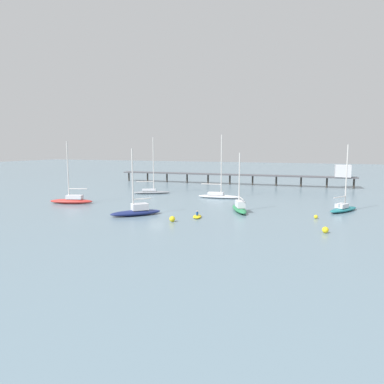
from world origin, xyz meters
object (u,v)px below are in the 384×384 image
mooring_buoy_near (172,219)px  dinghy_yellow (197,216)px  sailboat_red (72,200)px  sailboat_white (218,195)px  sailboat_teal (343,208)px  pier (270,174)px  sailboat_green (239,207)px  sailboat_navy (137,211)px  sailboat_gray (151,191)px  mooring_buoy_inner (316,217)px  mooring_buoy_mid (325,230)px

mooring_buoy_near → dinghy_yellow: bearing=61.0°
sailboat_red → mooring_buoy_near: size_ratio=13.97×
sailboat_white → sailboat_teal: (24.73, -7.95, -0.05)m
pier → sailboat_green: bearing=-88.3°
sailboat_red → sailboat_navy: bearing=-18.7°
pier → mooring_buoy_near: bearing=-96.4°
sailboat_gray → sailboat_green: size_ratio=1.32×
sailboat_green → sailboat_teal: sailboat_teal is taller
sailboat_green → sailboat_white: bearing=119.1°
sailboat_navy → mooring_buoy_inner: size_ratio=18.37×
sailboat_green → sailboat_gray: bearing=147.6°
sailboat_green → mooring_buoy_near: bearing=-122.8°
sailboat_teal → sailboat_red: bearing=-169.2°
sailboat_navy → dinghy_yellow: 10.06m
sailboat_red → sailboat_gray: bearing=67.8°
pier → mooring_buoy_near: 55.55m
mooring_buoy_near → sailboat_gray: bearing=122.6°
dinghy_yellow → sailboat_teal: bearing=32.3°
pier → dinghy_yellow: 51.05m
sailboat_teal → sailboat_gray: bearing=167.2°
sailboat_teal → mooring_buoy_mid: bearing=-99.2°
mooring_buoy_mid → pier: bearing=105.6°
pier → dinghy_yellow: (-3.77, -50.81, -3.27)m
sailboat_white → mooring_buoy_mid: 33.53m
mooring_buoy_mid → sailboat_white: bearing=130.8°
sailboat_white → mooring_buoy_mid: (21.91, -25.37, -0.32)m
sailboat_red → dinghy_yellow: bearing=-8.8°
sailboat_navy → dinghy_yellow: (9.89, 1.75, -0.54)m
sailboat_navy → sailboat_green: (15.00, 9.06, 0.05)m
sailboat_red → sailboat_navy: 18.86m
sailboat_green → mooring_buoy_near: size_ratio=11.64×
mooring_buoy_near → mooring_buoy_mid: mooring_buoy_near is taller
sailboat_white → sailboat_green: sailboat_white is taller
sailboat_red → sailboat_teal: (49.57, 9.48, -0.10)m
sailboat_white → sailboat_teal: bearing=-17.8°
mooring_buoy_mid → sailboat_navy: bearing=176.2°
dinghy_yellow → mooring_buoy_mid: dinghy_yellow is taller
sailboat_gray → dinghy_yellow: bearing=-49.3°
sailboat_green → dinghy_yellow: 8.93m
sailboat_gray → dinghy_yellow: 30.68m
sailboat_gray → sailboat_teal: 42.88m
sailboat_red → sailboat_navy: sailboat_red is taller
sailboat_green → sailboat_teal: bearing=21.1°
sailboat_green → dinghy_yellow: sailboat_green is taller
sailboat_gray → mooring_buoy_mid: sailboat_gray is taller
sailboat_gray → sailboat_green: bearing=-32.4°
pier → sailboat_teal: (18.04, -37.04, -2.79)m
pier → sailboat_navy: bearing=-104.6°
sailboat_navy → mooring_buoy_inner: (27.48, 7.48, -0.45)m
sailboat_green → mooring_buoy_inner: bearing=-7.2°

